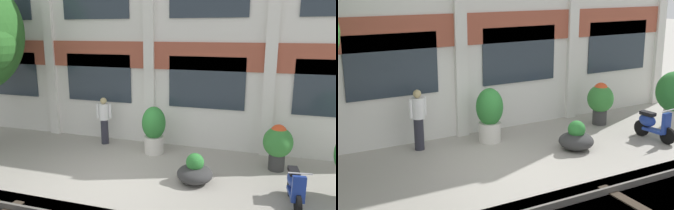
# 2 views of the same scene
# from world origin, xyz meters

# --- Properties ---
(ground_plane) EXTENTS (80.00, 80.00, 0.00)m
(ground_plane) POSITION_xyz_m (0.00, 0.00, 0.00)
(ground_plane) COLOR #9E998E
(potted_plant_wide_bowl) EXTENTS (0.95, 0.95, 0.80)m
(potted_plant_wide_bowl) POSITION_xyz_m (2.20, 0.12, 0.30)
(potted_plant_wide_bowl) COLOR #333333
(potted_plant_wide_bowl) RESTS_ON ground
(potted_plant_stone_basin) EXTENTS (0.83, 0.83, 1.35)m
(potted_plant_stone_basin) POSITION_xyz_m (4.26, 1.60, 0.80)
(potted_plant_stone_basin) COLOR #333333
(potted_plant_stone_basin) RESTS_ON ground
(potted_plant_fluted_column) EXTENTS (0.77, 0.77, 1.55)m
(potted_plant_fluted_column) POSITION_xyz_m (0.45, 1.82, 0.82)
(potted_plant_fluted_column) COLOR beige
(potted_plant_fluted_column) RESTS_ON ground
(scooter_near_curb) EXTENTS (0.50, 1.38, 0.98)m
(scooter_near_curb) POSITION_xyz_m (4.62, -0.30, 0.44)
(scooter_near_curb) COLOR black
(scooter_near_curb) RESTS_ON ground
(resident_by_doorway) EXTENTS (0.52, 0.34, 1.66)m
(resident_by_doorway) POSITION_xyz_m (-1.51, 2.17, 0.89)
(resident_by_doorway) COLOR #282833
(resident_by_doorway) RESTS_ON ground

